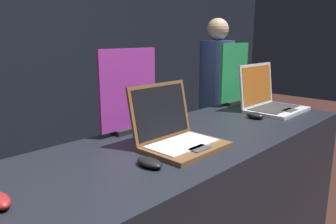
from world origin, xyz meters
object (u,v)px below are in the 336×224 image
(laptop_middle, at_px, (176,132))
(promo_stand_back, at_px, (234,76))
(mouse_middle, at_px, (150,162))
(promo_stand_middle, at_px, (128,93))
(person_bystander, at_px, (215,104))
(mouse_back, at_px, (255,115))
(laptop_back, at_px, (269,100))

(laptop_middle, bearing_deg, promo_stand_back, 18.69)
(laptop_middle, relative_size, promo_stand_back, 0.81)
(mouse_middle, relative_size, promo_stand_back, 0.28)
(laptop_middle, xyz_separation_m, mouse_middle, (-0.24, -0.09, -0.05))
(promo_stand_middle, height_order, promo_stand_back, promo_stand_back)
(promo_stand_back, relative_size, person_bystander, 0.26)
(promo_stand_back, bearing_deg, laptop_middle, -161.31)
(laptop_middle, relative_size, mouse_back, 3.18)
(laptop_back, xyz_separation_m, mouse_back, (-0.26, -0.05, -0.05))
(mouse_middle, distance_m, mouse_back, 0.93)
(laptop_middle, distance_m, person_bystander, 1.69)
(laptop_back, bearing_deg, promo_stand_middle, 164.32)
(promo_stand_middle, xyz_separation_m, person_bystander, (1.45, 0.51, -0.35))
(laptop_back, xyz_separation_m, promo_stand_back, (0.00, 0.27, 0.13))
(laptop_middle, distance_m, mouse_back, 0.69)
(mouse_middle, bearing_deg, mouse_back, 5.23)
(mouse_middle, bearing_deg, laptop_back, 6.56)
(laptop_middle, height_order, promo_stand_back, promo_stand_back)
(laptop_back, bearing_deg, mouse_back, -168.80)
(mouse_middle, height_order, promo_stand_middle, promo_stand_middle)
(mouse_back, distance_m, person_bystander, 1.14)
(mouse_back, bearing_deg, laptop_back, 11.20)
(laptop_back, bearing_deg, promo_stand_back, 90.00)
(person_bystander, bearing_deg, mouse_back, -132.54)
(promo_stand_back, bearing_deg, promo_stand_middle, -179.65)
(laptop_back, bearing_deg, person_bystander, 57.28)
(promo_stand_middle, distance_m, person_bystander, 1.58)
(mouse_middle, height_order, promo_stand_back, promo_stand_back)
(mouse_back, xyz_separation_m, promo_stand_back, (0.26, 0.32, 0.18))
(mouse_middle, distance_m, promo_stand_back, 1.27)
(laptop_middle, bearing_deg, promo_stand_middle, 90.00)
(laptop_middle, xyz_separation_m, laptop_back, (0.95, 0.05, 0.01))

